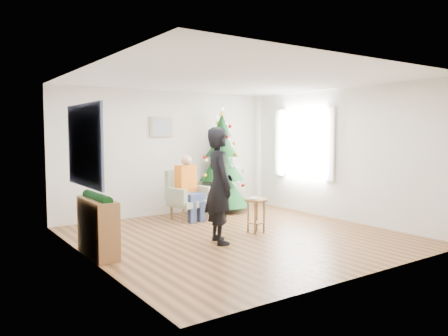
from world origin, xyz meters
TOP-DOWN VIEW (x-y plane):
  - floor at (0.00, 0.00)m, footprint 5.00×5.00m
  - ceiling at (0.00, 0.00)m, footprint 5.00×5.00m
  - wall_back at (0.00, 2.50)m, footprint 5.00×0.00m
  - wall_front at (0.00, -2.50)m, footprint 5.00×0.00m
  - wall_left at (-2.50, 0.00)m, footprint 0.00×5.00m
  - wall_right at (2.50, 0.00)m, footprint 0.00×5.00m
  - window_panel at (2.47, 1.00)m, footprint 0.04×1.30m
  - curtains at (2.44, 1.00)m, footprint 0.05×1.75m
  - christmas_tree at (1.11, 2.14)m, footprint 1.23×1.23m
  - stool at (0.39, 0.04)m, footprint 0.39×0.39m
  - laptop at (0.39, 0.04)m, footprint 0.38×0.37m
  - armchair at (-0.03, 1.70)m, footprint 0.82×0.78m
  - seated_person at (-0.01, 1.65)m, footprint 0.46×0.62m
  - standing_man at (-0.53, -0.18)m, footprint 0.59×0.75m
  - game_controller at (-0.33, -0.21)m, footprint 0.07×0.13m
  - console at (-2.33, 0.20)m, footprint 0.31×1.00m
  - garland at (-2.33, 0.20)m, footprint 0.14×0.90m
  - tapestry at (-2.46, 0.30)m, footprint 0.03×1.50m
  - framed_picture at (-0.20, 2.46)m, footprint 0.52×0.05m

SIDE VIEW (x-z plane):
  - floor at x=0.00m, z-range 0.00..0.00m
  - stool at x=0.39m, z-range 0.01..0.59m
  - armchair at x=-0.03m, z-range -0.13..0.86m
  - console at x=-2.33m, z-range 0.00..0.80m
  - laptop at x=0.39m, z-range 0.59..0.61m
  - seated_person at x=-0.01m, z-range 0.01..1.31m
  - garland at x=-2.33m, z-range 0.75..0.89m
  - standing_man at x=-0.53m, z-range 0.00..1.81m
  - christmas_tree at x=1.11m, z-range -0.11..2.12m
  - game_controller at x=-0.33m, z-range 1.19..1.23m
  - wall_back at x=0.00m, z-range -1.20..3.80m
  - wall_front at x=0.00m, z-range -1.20..3.80m
  - wall_left at x=-2.50m, z-range -1.20..3.80m
  - wall_right at x=2.50m, z-range -1.20..3.80m
  - window_panel at x=2.47m, z-range 0.80..2.20m
  - curtains at x=2.44m, z-range 0.75..2.25m
  - tapestry at x=-2.46m, z-range 0.98..2.12m
  - framed_picture at x=-0.20m, z-range 1.64..2.06m
  - ceiling at x=0.00m, z-range 2.60..2.60m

